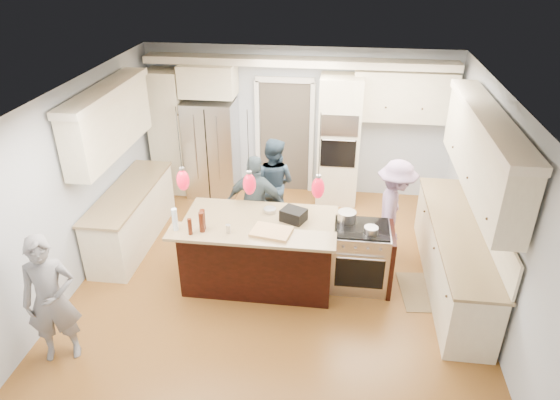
{
  "coord_description": "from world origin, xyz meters",
  "views": [
    {
      "loc": [
        0.76,
        -5.63,
        4.38
      ],
      "look_at": [
        0.0,
        0.35,
        1.15
      ],
      "focal_mm": 32.0,
      "sensor_mm": 36.0,
      "label": 1
    }
  ],
  "objects_px": {
    "kitchen_island": "(260,250)",
    "island_range": "(362,256)",
    "person_far_left": "(273,183)",
    "refrigerator": "(212,149)",
    "person_bar_end": "(51,300)"
  },
  "relations": [
    {
      "from": "kitchen_island",
      "to": "refrigerator",
      "type": "bearing_deg",
      "value": 116.9
    },
    {
      "from": "refrigerator",
      "to": "person_bar_end",
      "type": "bearing_deg",
      "value": -99.91
    },
    {
      "from": "person_bar_end",
      "to": "person_far_left",
      "type": "height_order",
      "value": "person_bar_end"
    },
    {
      "from": "refrigerator",
      "to": "person_far_left",
      "type": "relative_size",
      "value": 1.16
    },
    {
      "from": "refrigerator",
      "to": "island_range",
      "type": "height_order",
      "value": "refrigerator"
    },
    {
      "from": "island_range",
      "to": "person_bar_end",
      "type": "relative_size",
      "value": 0.57
    },
    {
      "from": "kitchen_island",
      "to": "island_range",
      "type": "height_order",
      "value": "kitchen_island"
    },
    {
      "from": "person_bar_end",
      "to": "kitchen_island",
      "type": "bearing_deg",
      "value": 19.43
    },
    {
      "from": "island_range",
      "to": "kitchen_island",
      "type": "bearing_deg",
      "value": -176.9
    },
    {
      "from": "person_bar_end",
      "to": "person_far_left",
      "type": "xyz_separation_m",
      "value": [
        2.02,
        3.25,
        -0.03
      ]
    },
    {
      "from": "kitchen_island",
      "to": "island_range",
      "type": "distance_m",
      "value": 1.41
    },
    {
      "from": "refrigerator",
      "to": "kitchen_island",
      "type": "xyz_separation_m",
      "value": [
        1.3,
        -2.57,
        -0.41
      ]
    },
    {
      "from": "island_range",
      "to": "person_far_left",
      "type": "bearing_deg",
      "value": 134.68
    },
    {
      "from": "person_far_left",
      "to": "refrigerator",
      "type": "bearing_deg",
      "value": -23.36
    },
    {
      "from": "person_bar_end",
      "to": "person_far_left",
      "type": "bearing_deg",
      "value": 37.5
    }
  ]
}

